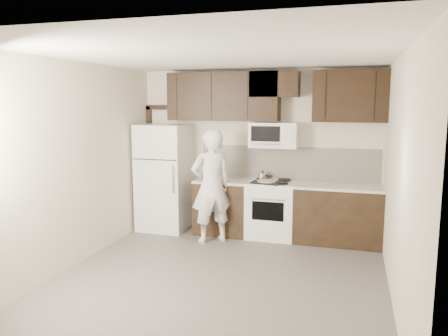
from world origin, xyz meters
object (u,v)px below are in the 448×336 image
at_px(microwave, 274,135).
at_px(refrigerator, 164,177).
at_px(stove, 271,209).
at_px(person, 211,186).

bearing_deg(microwave, refrigerator, -174.85).
bearing_deg(refrigerator, stove, 1.51).
xyz_separation_m(stove, refrigerator, (-1.85, -0.05, 0.44)).
relative_size(refrigerator, person, 1.02).
bearing_deg(refrigerator, microwave, 5.15).
height_order(stove, refrigerator, refrigerator).
height_order(refrigerator, person, refrigerator).
xyz_separation_m(refrigerator, person, (0.99, -0.44, -0.02)).
bearing_deg(person, refrigerator, -62.08).
distance_m(microwave, person, 1.30).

